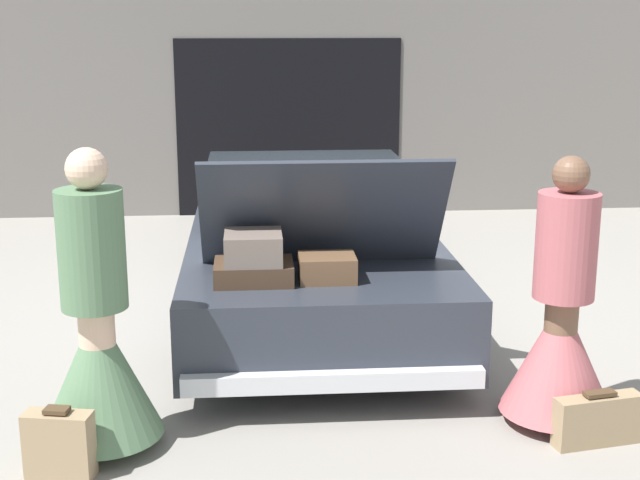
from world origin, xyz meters
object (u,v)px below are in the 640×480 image
object	(u,v)px
person_right	(560,332)
suitcase_beside_right_person	(598,420)
car	(308,243)
person_left	(98,346)
suitcase_beside_left_person	(59,445)

from	to	relation	value
person_right	suitcase_beside_right_person	bearing A→B (deg)	-140.41
car	suitcase_beside_right_person	distance (m)	3.18
car	person_left	world-z (taller)	person_left
suitcase_beside_left_person	suitcase_beside_right_person	distance (m)	3.06
car	person_right	bearing A→B (deg)	-60.77
person_right	suitcase_beside_right_person	xyz separation A→B (m)	(0.15, -0.31, -0.44)
car	person_right	xyz separation A→B (m)	(1.37, -2.45, 0.03)
person_left	suitcase_beside_right_person	size ratio (longest dim) A/B	3.23
suitcase_beside_left_person	suitcase_beside_right_person	size ratio (longest dim) A/B	0.75
car	suitcase_beside_left_person	size ratio (longest dim) A/B	11.57
car	suitcase_beside_right_person	bearing A→B (deg)	-61.17
person_left	suitcase_beside_left_person	bearing A→B (deg)	-15.77
car	person_left	xyz separation A→B (m)	(-1.37, -2.56, 0.06)
person_left	suitcase_beside_right_person	distance (m)	2.93
person_left	person_right	size ratio (longest dim) A/B	1.06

